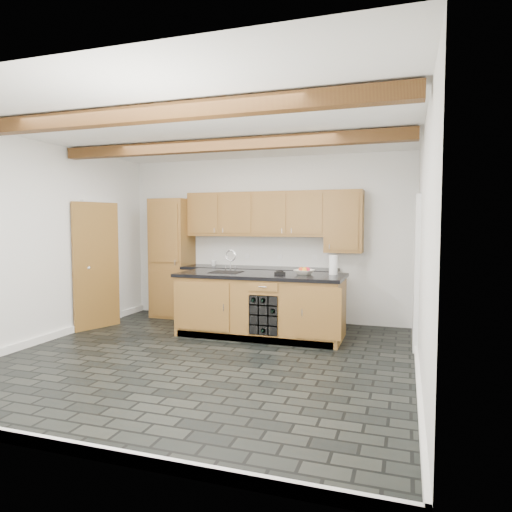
{
  "coord_description": "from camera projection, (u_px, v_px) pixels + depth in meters",
  "views": [
    {
      "loc": [
        2.33,
        -5.08,
        1.66
      ],
      "look_at": [
        0.39,
        0.8,
        1.22
      ],
      "focal_mm": 32.0,
      "sensor_mm": 36.0,
      "label": 1
    }
  ],
  "objects": [
    {
      "name": "fruit_bowl",
      "position": [
        304.0,
        272.0,
        6.58
      ],
      "size": [
        0.35,
        0.35,
        0.07
      ],
      "primitive_type": "imported",
      "rotation": [
        0.0,
        0.0,
        -0.25
      ],
      "color": "white",
      "rests_on": "island"
    },
    {
      "name": "island",
      "position": [
        261.0,
        305.0,
        6.74
      ],
      "size": [
        2.48,
        0.96,
        0.93
      ],
      "color": "#915D2E",
      "rests_on": "ground"
    },
    {
      "name": "paper_towel",
      "position": [
        333.0,
        265.0,
        6.57
      ],
      "size": [
        0.12,
        0.12,
        0.28
      ],
      "primitive_type": "cylinder",
      "color": "white",
      "rests_on": "island"
    },
    {
      "name": "back_cabinetry",
      "position": [
        240.0,
        264.0,
        7.82
      ],
      "size": [
        3.65,
        0.62,
        2.2
      ],
      "color": "#915D2E",
      "rests_on": "ground"
    },
    {
      "name": "faucet",
      "position": [
        227.0,
        270.0,
        6.93
      ],
      "size": [
        0.45,
        0.4,
        0.34
      ],
      "color": "black",
      "rests_on": "island"
    },
    {
      "name": "ground",
      "position": [
        206.0,
        358.0,
        5.65
      ],
      "size": [
        5.0,
        5.0,
        0.0
      ],
      "primitive_type": "plane",
      "color": "black",
      "rests_on": "ground"
    },
    {
      "name": "kitchen_scale",
      "position": [
        280.0,
        273.0,
        6.58
      ],
      "size": [
        0.18,
        0.13,
        0.05
      ],
      "rotation": [
        0.0,
        0.0,
        0.29
      ],
      "color": "black",
      "rests_on": "island"
    },
    {
      "name": "room_shell",
      "position": [
        216.0,
        234.0,
        6.07
      ],
      "size": [
        5.01,
        5.0,
        5.0
      ],
      "color": "white",
      "rests_on": "ground"
    },
    {
      "name": "fruit_cluster",
      "position": [
        304.0,
        270.0,
        6.58
      ],
      "size": [
        0.16,
        0.17,
        0.07
      ],
      "color": "red",
      "rests_on": "fruit_bowl"
    },
    {
      "name": "mug",
      "position": [
        213.0,
        263.0,
        7.92
      ],
      "size": [
        0.13,
        0.13,
        0.09
      ],
      "primitive_type": "imported",
      "rotation": [
        0.0,
        0.0,
        0.33
      ],
      "color": "white",
      "rests_on": "back_cabinetry"
    }
  ]
}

